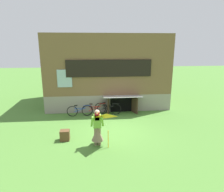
{
  "coord_description": "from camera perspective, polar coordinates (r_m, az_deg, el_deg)",
  "views": [
    {
      "loc": [
        -1.03,
        -9.54,
        4.36
      ],
      "look_at": [
        -0.04,
        0.64,
        1.7
      ],
      "focal_mm": 32.13,
      "sensor_mm": 36.0,
      "label": 1
    }
  ],
  "objects": [
    {
      "name": "log_house",
      "position": [
        15.19,
        -1.63,
        7.55
      ],
      "size": [
        8.32,
        6.12,
        5.02
      ],
      "color": "gray",
      "rests_on": "ground_plane"
    },
    {
      "name": "ground_plane",
      "position": [
        10.54,
        0.57,
        -9.87
      ],
      "size": [
        60.0,
        60.0,
        0.0
      ],
      "primitive_type": "plane",
      "color": "#4C7F33"
    },
    {
      "name": "bicycle_blue",
      "position": [
        12.61,
        -9.16,
        -4.16
      ],
      "size": [
        1.59,
        0.1,
        0.73
      ],
      "rotation": [
        0.0,
        0.0,
        0.03
      ],
      "color": "black",
      "rests_on": "ground_plane"
    },
    {
      "name": "bicycle_red",
      "position": [
        12.73,
        -4.91,
        -3.77
      ],
      "size": [
        1.65,
        0.31,
        0.76
      ],
      "rotation": [
        0.0,
        0.0,
        0.16
      ],
      "color": "black",
      "rests_on": "ground_plane"
    },
    {
      "name": "wooden_crate",
      "position": [
        9.75,
        -13.27,
        -10.81
      ],
      "size": [
        0.43,
        0.36,
        0.49
      ],
      "primitive_type": "cube",
      "color": "brown",
      "rests_on": "ground_plane"
    },
    {
      "name": "bicycle_black",
      "position": [
        12.81,
        -1.21,
        -3.54
      ],
      "size": [
        1.67,
        0.5,
        0.78
      ],
      "rotation": [
        0.0,
        0.0,
        -0.27
      ],
      "color": "black",
      "rests_on": "ground_plane"
    },
    {
      "name": "kite",
      "position": [
        8.19,
        -1.48,
        -7.66
      ],
      "size": [
        0.91,
        1.02,
        1.51
      ],
      "color": "orange",
      "rests_on": "ground_plane"
    },
    {
      "name": "person",
      "position": [
        8.92,
        -4.18,
        -9.74
      ],
      "size": [
        0.61,
        0.53,
        1.65
      ],
      "rotation": [
        0.0,
        0.0,
        -0.39
      ],
      "color": "#7F6B51",
      "rests_on": "ground_plane"
    }
  ]
}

